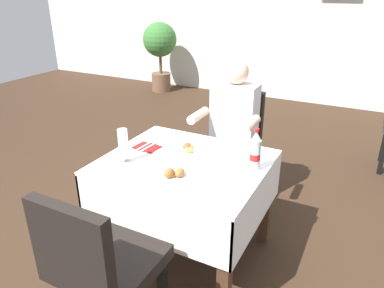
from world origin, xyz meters
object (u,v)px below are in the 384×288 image
Objects in this scene: cola_bottle_primary at (255,152)px; plate_far_diner at (188,148)px; chair_near_camera_side at (101,264)px; plate_near_camera at (174,175)px; beer_glass_left at (124,145)px; potted_plant_corner at (160,46)px; seated_diner_far at (231,129)px; main_dining_table at (185,184)px; napkin_cutlery_set at (147,147)px; chair_far_diner_seat at (232,141)px.

plate_far_diner is at bearing 173.38° from cola_bottle_primary.
chair_near_camera_side reaches higher than plate_far_diner.
plate_near_camera is 1.06× the size of beer_glass_left.
plate_far_diner is 4.31m from potted_plant_corner.
plate_far_diner is at bearing -98.37° from seated_diner_far.
potted_plant_corner is (-2.45, 3.55, 0.05)m from plate_far_diner.
seated_diner_far is at bearing 122.11° from cola_bottle_primary.
plate_near_camera is at bearing -56.95° from potted_plant_corner.
main_dining_table is 0.85× the size of potted_plant_corner.
seated_diner_far reaches higher than napkin_cutlery_set.
main_dining_table is 0.75m from seated_diner_far.
chair_near_camera_side is 4.30× the size of beer_glass_left.
napkin_cutlery_set is (-0.37, -0.67, 0.03)m from seated_diner_far.
chair_far_diner_seat reaches higher than beer_glass_left.
main_dining_table is 4.20× the size of plate_far_diner.
plate_near_camera is 0.51m from cola_bottle_primary.
chair_far_diner_seat reaches higher than plate_near_camera.
chair_far_diner_seat is 1.69m from chair_near_camera_side.
main_dining_table is 4.31× the size of plate_near_camera.
plate_far_diner is (-0.05, -0.70, 0.20)m from chair_far_diner_seat.
chair_far_diner_seat is at bearing 90.00° from main_dining_table.
chair_far_diner_seat is 4.03× the size of plate_near_camera.
napkin_cutlery_set is at bearing 110.37° from chair_near_camera_side.
potted_plant_corner reaches higher than napkin_cutlery_set.
main_dining_table is 0.38m from napkin_cutlery_set.
plate_far_diner reaches higher than main_dining_table.
main_dining_table is at bearing -92.46° from seated_diner_far.
chair_near_camera_side is (0.00, -0.84, -0.01)m from main_dining_table.
cola_bottle_primary is 0.22× the size of potted_plant_corner.
chair_far_diner_seat is 5.02× the size of napkin_cutlery_set.
main_dining_table is 4.59× the size of beer_glass_left.
chair_far_diner_seat is 0.80× the size of potted_plant_corner.
cola_bottle_primary reaches higher than beer_glass_left.
chair_near_camera_side is 1.07m from cola_bottle_primary.
potted_plant_corner is at bearing 123.05° from plate_near_camera.
cola_bottle_primary is (0.44, -0.75, 0.30)m from chair_far_diner_seat.
beer_glass_left is 1.17× the size of napkin_cutlery_set.
chair_far_diner_seat is at bearing 85.49° from plate_far_diner.
potted_plant_corner is at bearing 130.57° from seated_diner_far.
napkin_cutlery_set is at bearing 170.00° from main_dining_table.
plate_near_camera is at bearing -87.27° from chair_far_diner_seat.
cola_bottle_primary reaches higher than plate_far_diner.
chair_near_camera_side is 1.01m from plate_far_diner.
seated_diner_far is 4.66× the size of cola_bottle_primary.
chair_far_diner_seat reaches higher than napkin_cutlery_set.
chair_near_camera_side is at bearing -69.63° from napkin_cutlery_set.
chair_near_camera_side is 0.77× the size of seated_diner_far.
plate_far_diner is at bearing 50.35° from beer_glass_left.
potted_plant_corner reaches higher than main_dining_table.
seated_diner_far is at bearing 91.17° from plate_near_camera.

